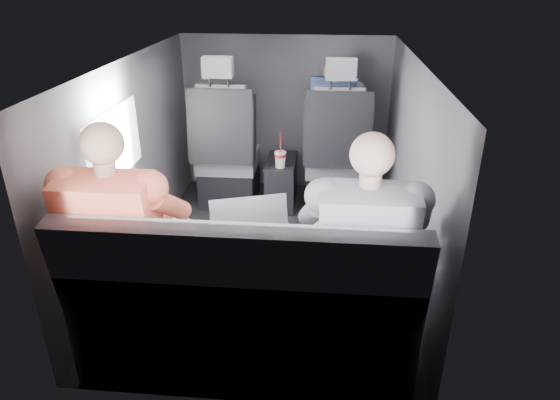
# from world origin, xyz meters

# --- Properties ---
(floor) EXTENTS (2.60, 2.60, 0.00)m
(floor) POSITION_xyz_m (0.00, 0.00, 0.00)
(floor) COLOR black
(floor) RESTS_ON ground
(ceiling) EXTENTS (2.60, 2.60, 0.00)m
(ceiling) POSITION_xyz_m (0.00, 0.00, 1.35)
(ceiling) COLOR #B2B2AD
(ceiling) RESTS_ON panel_back
(panel_left) EXTENTS (0.02, 2.60, 1.35)m
(panel_left) POSITION_xyz_m (-0.90, 0.00, 0.68)
(panel_left) COLOR #56565B
(panel_left) RESTS_ON floor
(panel_right) EXTENTS (0.02, 2.60, 1.35)m
(panel_right) POSITION_xyz_m (0.90, 0.00, 0.68)
(panel_right) COLOR #56565B
(panel_right) RESTS_ON floor
(panel_front) EXTENTS (1.80, 0.02, 1.35)m
(panel_front) POSITION_xyz_m (0.00, 1.30, 0.68)
(panel_front) COLOR #56565B
(panel_front) RESTS_ON floor
(panel_back) EXTENTS (1.80, 0.02, 1.35)m
(panel_back) POSITION_xyz_m (0.00, -1.30, 0.68)
(panel_back) COLOR #56565B
(panel_back) RESTS_ON floor
(side_window) EXTENTS (0.02, 0.75, 0.42)m
(side_window) POSITION_xyz_m (-0.88, -0.30, 0.90)
(side_window) COLOR white
(side_window) RESTS_ON panel_left
(seatbelt) EXTENTS (0.35, 0.11, 0.59)m
(seatbelt) POSITION_xyz_m (0.45, 0.67, 0.80)
(seatbelt) COLOR black
(seatbelt) RESTS_ON front_seat_right
(front_seat_left) EXTENTS (0.52, 0.58, 1.26)m
(front_seat_left) POSITION_xyz_m (-0.45, 0.84, 0.40)
(front_seat_left) COLOR black
(front_seat_left) RESTS_ON floor
(front_seat_right) EXTENTS (0.52, 0.58, 1.26)m
(front_seat_right) POSITION_xyz_m (0.45, 0.84, 0.40)
(front_seat_right) COLOR black
(front_seat_right) RESTS_ON floor
(center_console) EXTENTS (0.24, 0.48, 0.41)m
(center_console) POSITION_xyz_m (0.00, 0.88, 0.20)
(center_console) COLOR black
(center_console) RESTS_ON floor
(rear_bench) EXTENTS (1.60, 0.57, 0.92)m
(rear_bench) POSITION_xyz_m (0.00, -1.06, 0.31)
(rear_bench) COLOR #58585C
(rear_bench) RESTS_ON floor
(soda_cup) EXTENTS (0.09, 0.09, 0.28)m
(soda_cup) POSITION_xyz_m (0.01, 0.71, 0.47)
(soda_cup) COLOR white
(soda_cup) RESTS_ON center_console
(laptop_white) EXTENTS (0.35, 0.33, 0.25)m
(laptop_white) POSITION_xyz_m (-0.54, -0.79, 0.64)
(laptop_white) COLOR silver
(laptop_white) RESTS_ON passenger_rear_left
(laptop_silver) EXTENTS (0.44, 0.44, 0.27)m
(laptop_silver) POSITION_xyz_m (0.00, -0.76, 0.64)
(laptop_silver) COLOR #B5B5BA
(laptop_silver) RESTS_ON rear_bench
(laptop_black) EXTENTS (0.35, 0.35, 0.22)m
(laptop_black) POSITION_xyz_m (0.50, -0.79, 0.63)
(laptop_black) COLOR black
(laptop_black) RESTS_ON passenger_rear_right
(passenger_rear_left) EXTENTS (0.53, 0.65, 1.27)m
(passenger_rear_left) POSITION_xyz_m (-0.59, -0.97, 0.65)
(passenger_rear_left) COLOR #323237
(passenger_rear_left) RESTS_ON rear_bench
(passenger_rear_right) EXTENTS (0.52, 0.64, 1.26)m
(passenger_rear_right) POSITION_xyz_m (0.54, -0.97, 0.64)
(passenger_rear_right) COLOR navy
(passenger_rear_right) RESTS_ON rear_bench
(passenger_front_right) EXTENTS (0.38, 0.38, 0.75)m
(passenger_front_right) POSITION_xyz_m (0.41, 1.10, 0.74)
(passenger_front_right) COLOR navy
(passenger_front_right) RESTS_ON front_seat_right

